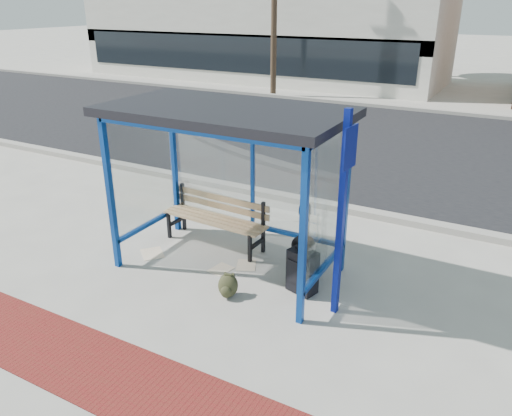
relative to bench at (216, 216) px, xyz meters
The scene contains 16 objects.
ground 0.98m from the bench, 45.77° to the right, with size 120.00×120.00×0.00m, color #B2ADA0.
brick_paver_strip 3.30m from the bench, 79.49° to the right, with size 60.00×1.00×0.01m, color maroon.
curb_near 2.40m from the bench, 75.39° to the left, with size 60.00×0.25×0.12m, color gray.
street_asphalt 7.43m from the bench, 85.39° to the left, with size 60.00×10.00×0.00m, color black.
curb_far 12.51m from the bench, 87.27° to the left, with size 60.00×0.25×0.12m, color gray.
far_sidewalk 14.41m from the bench, 87.63° to the left, with size 60.00×4.00×0.01m, color #B2ADA0.
bus_shelter 1.78m from the bench, 42.25° to the right, with size 3.30×1.80×2.42m.
storefront_white 19.36m from the bench, 115.81° to the left, with size 18.00×6.04×4.00m.
bench is the anchor object (origin of this frame).
guitar_bag 1.74m from the bench, 12.23° to the right, with size 0.41×0.15×1.10m.
suitcase 1.97m from the bench, 21.00° to the right, with size 0.44×0.35×0.68m.
backpack 1.67m from the bench, 52.30° to the right, with size 0.32×0.30×0.33m.
sign_post 2.77m from the bench, 21.20° to the right, with size 0.12×0.33×2.64m.
newspaper_a 1.18m from the bench, 130.82° to the right, with size 0.41×0.32×0.01m, color white.
newspaper_b 1.02m from the bench, 53.98° to the right, with size 0.35×0.27×0.01m, color white.
newspaper_c 1.03m from the bench, 28.29° to the right, with size 0.36×0.29×0.01m, color white.
Camera 1 is at (3.51, -5.60, 3.73)m, focal length 35.00 mm.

